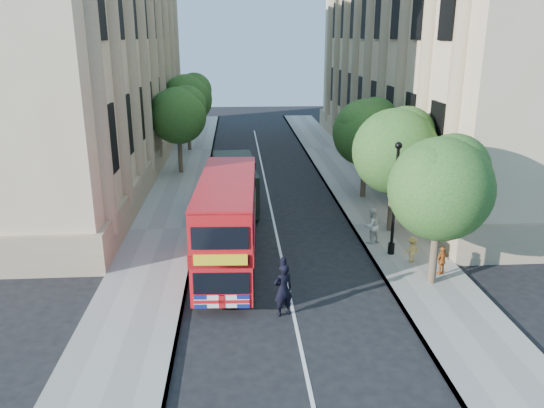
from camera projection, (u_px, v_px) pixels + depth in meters
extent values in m
plane|color=black|center=(297.00, 329.00, 18.18)|extent=(120.00, 120.00, 0.00)
cube|color=gray|center=(383.00, 225.00, 28.04)|extent=(3.50, 80.00, 0.12)
cube|color=gray|center=(164.00, 230.00, 27.29)|extent=(3.50, 80.00, 0.12)
cube|color=tan|center=(447.00, 44.00, 39.17)|extent=(12.00, 38.00, 18.00)
cube|color=tan|center=(66.00, 45.00, 37.37)|extent=(12.00, 38.00, 18.00)
cylinder|color=#473828|center=(434.00, 252.00, 20.97)|extent=(0.32, 0.32, 2.86)
sphere|color=#16441C|center=(440.00, 189.00, 20.18)|extent=(4.00, 4.00, 4.00)
sphere|color=#16441C|center=(453.00, 170.00, 20.41)|extent=(2.80, 2.80, 2.80)
sphere|color=#16441C|center=(432.00, 178.00, 19.71)|extent=(2.60, 2.60, 2.60)
cylinder|color=#473828|center=(391.00, 205.00, 26.66)|extent=(0.32, 0.32, 2.99)
sphere|color=#16441C|center=(395.00, 151.00, 25.83)|extent=(4.20, 4.20, 4.20)
sphere|color=#16441C|center=(406.00, 136.00, 26.05)|extent=(2.94, 2.94, 2.94)
sphere|color=#16441C|center=(388.00, 142.00, 25.35)|extent=(2.73, 2.73, 2.73)
cylinder|color=#473828|center=(364.00, 175.00, 32.37)|extent=(0.32, 0.32, 2.90)
sphere|color=#16441C|center=(366.00, 133.00, 31.57)|extent=(4.00, 4.00, 4.00)
sphere|color=#16441C|center=(375.00, 120.00, 31.79)|extent=(2.80, 2.80, 2.80)
sphere|color=#16441C|center=(359.00, 125.00, 31.10)|extent=(2.60, 2.60, 2.60)
cylinder|color=#473828|center=(180.00, 153.00, 38.25)|extent=(0.32, 0.32, 2.99)
sphere|color=#16441C|center=(178.00, 116.00, 37.42)|extent=(4.00, 4.00, 4.00)
sphere|color=#16441C|center=(187.00, 105.00, 37.64)|extent=(2.80, 2.80, 2.80)
sphere|color=#16441C|center=(170.00, 109.00, 36.94)|extent=(2.60, 2.60, 2.60)
cylinder|color=#473828|center=(189.00, 133.00, 45.83)|extent=(0.32, 0.32, 3.17)
sphere|color=#16441C|center=(187.00, 99.00, 44.95)|extent=(4.20, 4.20, 4.20)
sphere|color=#16441C|center=(194.00, 90.00, 45.15)|extent=(2.94, 2.94, 2.94)
sphere|color=#16441C|center=(181.00, 93.00, 44.46)|extent=(2.73, 2.73, 2.73)
cylinder|color=black|center=(391.00, 248.00, 24.09)|extent=(0.30, 0.30, 0.50)
cylinder|color=black|center=(395.00, 201.00, 23.41)|extent=(0.14, 0.14, 5.00)
sphere|color=black|center=(399.00, 146.00, 22.65)|extent=(0.32, 0.32, 0.32)
cube|color=#B40C11|center=(228.00, 222.00, 22.24)|extent=(2.61, 8.53, 3.51)
cube|color=black|center=(228.00, 239.00, 22.47)|extent=(2.65, 8.00, 0.80)
cube|color=black|center=(227.00, 201.00, 21.96)|extent=(2.65, 8.00, 0.80)
cube|color=yellow|center=(220.00, 260.00, 18.18)|extent=(1.87, 0.17, 0.40)
cylinder|color=black|center=(198.00, 291.00, 19.90)|extent=(0.29, 0.90, 0.89)
cylinder|color=black|center=(251.00, 291.00, 19.94)|extent=(0.29, 0.90, 0.89)
cylinder|color=black|center=(211.00, 236.00, 25.40)|extent=(0.29, 0.90, 0.89)
cylinder|color=black|center=(253.00, 236.00, 25.44)|extent=(0.29, 0.90, 0.89)
cube|color=black|center=(237.00, 195.00, 28.32)|extent=(2.34, 2.14, 2.30)
cube|color=black|center=(239.00, 195.00, 27.36)|extent=(1.97, 0.25, 0.77)
cube|color=black|center=(234.00, 179.00, 30.52)|extent=(2.46, 3.67, 2.74)
cube|color=black|center=(235.00, 205.00, 30.30)|extent=(2.38, 5.40, 0.27)
cylinder|color=black|center=(219.00, 215.00, 28.39)|extent=(0.31, 0.89, 0.88)
cylinder|color=black|center=(256.00, 213.00, 28.67)|extent=(0.31, 0.89, 0.88)
cylinder|color=black|center=(216.00, 196.00, 31.80)|extent=(0.31, 0.89, 0.88)
cylinder|color=black|center=(249.00, 194.00, 32.08)|extent=(0.31, 0.89, 0.88)
imported|color=black|center=(283.00, 290.00, 18.80)|extent=(0.86, 0.73, 2.00)
imported|color=silver|center=(371.00, 226.00, 25.18)|extent=(1.04, 0.96, 1.74)
imported|color=#C06321|center=(442.00, 261.00, 21.90)|extent=(0.77, 0.55, 1.21)
imported|color=#EBB650|center=(412.00, 249.00, 23.12)|extent=(0.84, 0.61, 1.16)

